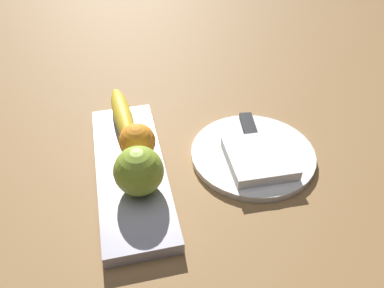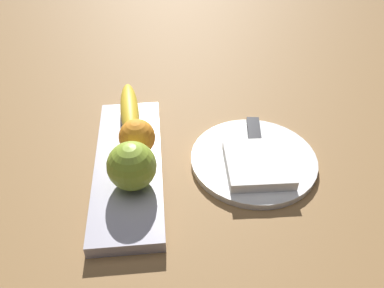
% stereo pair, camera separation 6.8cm
% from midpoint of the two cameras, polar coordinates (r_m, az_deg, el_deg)
% --- Properties ---
extents(ground_plane, '(2.40, 2.40, 0.00)m').
position_cam_midpoint_polar(ground_plane, '(0.73, -6.88, -2.95)').
color(ground_plane, olive).
extents(fruit_tray, '(0.35, 0.12, 0.02)m').
position_cam_midpoint_polar(fruit_tray, '(0.70, -6.34, -3.26)').
color(fruit_tray, '#B7B2C1').
rests_on(fruit_tray, ground_plane).
extents(apple, '(0.08, 0.08, 0.08)m').
position_cam_midpoint_polar(apple, '(0.63, -5.59, -3.29)').
color(apple, '#8EAF33').
rests_on(apple, fruit_tray).
extents(banana, '(0.19, 0.05, 0.04)m').
position_cam_midpoint_polar(banana, '(0.78, -6.49, 4.67)').
color(banana, yellow).
rests_on(banana, fruit_tray).
extents(orange_near_apple, '(0.06, 0.06, 0.06)m').
position_cam_midpoint_polar(orange_near_apple, '(0.69, -5.11, 0.88)').
color(orange_near_apple, orange).
rests_on(orange_near_apple, fruit_tray).
extents(dinner_plate, '(0.23, 0.23, 0.01)m').
position_cam_midpoint_polar(dinner_plate, '(0.73, 11.45, -2.36)').
color(dinner_plate, white).
rests_on(dinner_plate, ground_plane).
extents(folded_napkin, '(0.12, 0.11, 0.02)m').
position_cam_midpoint_polar(folded_napkin, '(0.70, 12.19, -2.97)').
color(folded_napkin, white).
rests_on(folded_napkin, dinner_plate).
extents(knife, '(0.18, 0.05, 0.01)m').
position_cam_midpoint_polar(knife, '(0.76, 11.52, 0.57)').
color(knife, silver).
rests_on(knife, dinner_plate).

